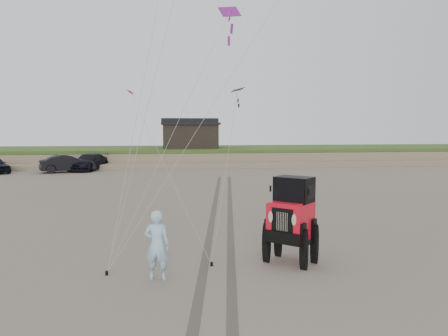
{
  "coord_description": "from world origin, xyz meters",
  "views": [
    {
      "loc": [
        -0.57,
        -12.5,
        4.07
      ],
      "look_at": [
        1.45,
        3.0,
        2.6
      ],
      "focal_mm": 35.0,
      "sensor_mm": 36.0,
      "label": 1
    }
  ],
  "objects_px": {
    "truck_c": "(89,162)",
    "man": "(157,245)",
    "truck_b": "(68,163)",
    "cabin": "(190,135)",
    "jeep": "(291,229)"
  },
  "relations": [
    {
      "from": "cabin",
      "to": "truck_c",
      "type": "xyz_separation_m",
      "value": [
        -9.92,
        -7.12,
        -2.46
      ]
    },
    {
      "from": "cabin",
      "to": "truck_c",
      "type": "relative_size",
      "value": 1.2
    },
    {
      "from": "truck_c",
      "to": "man",
      "type": "bearing_deg",
      "value": -62.05
    },
    {
      "from": "cabin",
      "to": "truck_b",
      "type": "xyz_separation_m",
      "value": [
        -11.53,
        -8.66,
        -2.45
      ]
    },
    {
      "from": "truck_c",
      "to": "man",
      "type": "distance_m",
      "value": 31.67
    },
    {
      "from": "cabin",
      "to": "man",
      "type": "height_order",
      "value": "cabin"
    },
    {
      "from": "cabin",
      "to": "jeep",
      "type": "xyz_separation_m",
      "value": [
        1.06,
        -37.08,
        -2.2
      ]
    },
    {
      "from": "truck_c",
      "to": "truck_b",
      "type": "bearing_deg",
      "value": -121.25
    },
    {
      "from": "jeep",
      "to": "man",
      "type": "height_order",
      "value": "jeep"
    },
    {
      "from": "truck_b",
      "to": "truck_c",
      "type": "bearing_deg",
      "value": -64.04
    },
    {
      "from": "truck_b",
      "to": "cabin",
      "type": "bearing_deg",
      "value": -70.79
    },
    {
      "from": "cabin",
      "to": "jeep",
      "type": "height_order",
      "value": "cabin"
    },
    {
      "from": "truck_b",
      "to": "man",
      "type": "bearing_deg",
      "value": 178.76
    },
    {
      "from": "truck_b",
      "to": "man",
      "type": "xyz_separation_m",
      "value": [
        8.66,
        -29.34,
        0.15
      ]
    },
    {
      "from": "truck_b",
      "to": "man",
      "type": "height_order",
      "value": "man"
    }
  ]
}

